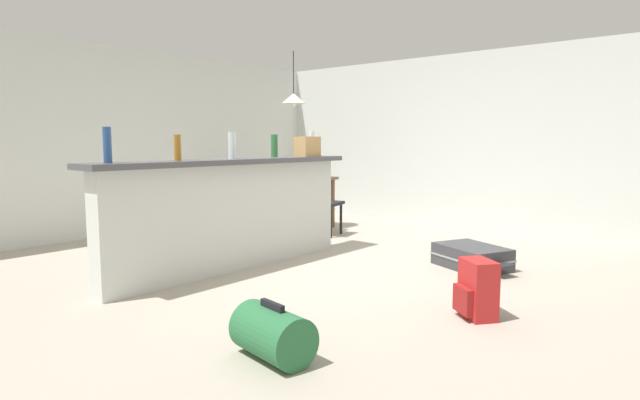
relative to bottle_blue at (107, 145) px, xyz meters
name	(u,v)px	position (x,y,z in m)	size (l,w,h in m)	color
ground_plane	(314,262)	(2.06, -0.33, -1.25)	(13.00, 13.00, 0.05)	#ADA393
wall_back	(150,141)	(2.06, 2.72, 0.03)	(6.60, 0.10, 2.50)	silver
wall_right	(431,141)	(5.11, -0.03, 0.03)	(0.10, 6.00, 2.50)	silver
partition_half_wall	(233,217)	(1.26, 0.02, -0.71)	(2.80, 0.20, 1.03)	silver
bar_countertop	(232,162)	(1.26, 0.02, -0.17)	(2.96, 0.40, 0.05)	#4C4C51
bottle_blue	(107,145)	(0.00, 0.00, 0.00)	(0.06, 0.06, 0.28)	#284C89
bottle_amber	(178,148)	(0.62, -0.03, -0.03)	(0.06, 0.06, 0.23)	#9E661E
bottle_clear	(232,145)	(1.25, -0.01, -0.01)	(0.07, 0.07, 0.26)	silver
bottle_green	(274,146)	(1.93, 0.11, -0.02)	(0.07, 0.07, 0.24)	#2D6B38
bottle_white	(312,144)	(2.53, 0.11, 0.00)	(0.07, 0.07, 0.28)	silver
grocery_bag	(307,147)	(2.31, -0.03, -0.03)	(0.26, 0.18, 0.22)	tan
dining_table	(293,184)	(3.35, 1.18, -0.58)	(1.10, 0.80, 0.74)	brown
dining_chair_near_partition	(320,196)	(3.27, 0.61, -0.71)	(0.48, 0.48, 0.93)	black
dining_chair_far_side	(272,191)	(3.41, 1.67, -0.71)	(0.40, 0.40, 0.93)	black
pendant_lamp	(294,98)	(3.39, 1.19, 0.62)	(0.34, 0.34, 0.77)	black
suitcase_flat_charcoal	(472,257)	(2.82, -1.75, -1.11)	(0.73, 0.89, 0.22)	#38383D
backpack_red	(477,290)	(1.44, -2.41, -1.02)	(0.34, 0.34, 0.42)	red
duffel_bag_green	(273,334)	(0.00, -1.81, -1.07)	(0.37, 0.52, 0.34)	#286B3D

